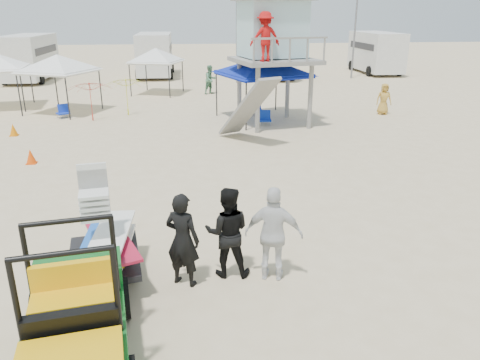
{
  "coord_description": "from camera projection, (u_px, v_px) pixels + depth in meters",
  "views": [
    {
      "loc": [
        -0.61,
        -6.8,
        4.87
      ],
      "look_at": [
        0.5,
        3.0,
        1.3
      ],
      "focal_mm": 35.0,
      "sensor_mm": 36.0,
      "label": 1
    }
  ],
  "objects": [
    {
      "name": "ground",
      "position": [
        231.0,
        310.0,
        8.08
      ],
      "size": [
        140.0,
        140.0,
        0.0
      ],
      "primitive_type": "plane",
      "color": "beige",
      "rests_on": "ground"
    },
    {
      "name": "utility_cart",
      "position": [
        72.0,
        309.0,
        6.5
      ],
      "size": [
        1.77,
        2.91,
        2.08
      ],
      "color": "#0D531A",
      "rests_on": "ground"
    },
    {
      "name": "surf_trailer",
      "position": [
        101.0,
        241.0,
        8.73
      ],
      "size": [
        1.56,
        2.47,
        2.03
      ],
      "color": "black",
      "rests_on": "ground"
    },
    {
      "name": "man_left",
      "position": [
        183.0,
        240.0,
        8.58
      ],
      "size": [
        0.79,
        0.7,
        1.83
      ],
      "primitive_type": "imported",
      "rotation": [
        0.0,
        0.0,
        2.66
      ],
      "color": "black",
      "rests_on": "ground"
    },
    {
      "name": "man_mid",
      "position": [
        227.0,
        232.0,
        8.91
      ],
      "size": [
        0.96,
        0.79,
        1.81
      ],
      "primitive_type": "imported",
      "rotation": [
        0.0,
        0.0,
        3.02
      ],
      "color": "black",
      "rests_on": "ground"
    },
    {
      "name": "man_right",
      "position": [
        274.0,
        234.0,
        8.76
      ],
      "size": [
        1.18,
        0.73,
        1.87
      ],
      "primitive_type": "imported",
      "rotation": [
        0.0,
        0.0,
        2.88
      ],
      "color": "silver",
      "rests_on": "ground"
    },
    {
      "name": "lifeguard_tower",
      "position": [
        272.0,
        34.0,
        20.1
      ],
      "size": [
        3.92,
        3.92,
        5.29
      ],
      "color": "gray",
      "rests_on": "ground"
    },
    {
      "name": "canopy_blue",
      "position": [
        263.0,
        60.0,
        21.42
      ],
      "size": [
        4.41,
        4.41,
        3.33
      ],
      "color": "black",
      "rests_on": "ground"
    },
    {
      "name": "canopy_white_a",
      "position": [
        57.0,
        57.0,
        22.93
      ],
      "size": [
        3.83,
        3.83,
        3.27
      ],
      "color": "black",
      "rests_on": "ground"
    },
    {
      "name": "canopy_white_c",
      "position": [
        156.0,
        50.0,
        28.34
      ],
      "size": [
        3.33,
        3.33,
        3.17
      ],
      "color": "black",
      "rests_on": "ground"
    },
    {
      "name": "umbrella_a",
      "position": [
        91.0,
        101.0,
        21.72
      ],
      "size": [
        2.58,
        2.61,
        1.84
      ],
      "primitive_type": "imported",
      "rotation": [
        0.0,
        0.0,
        0.34
      ],
      "color": "red",
      "rests_on": "ground"
    },
    {
      "name": "umbrella_b",
      "position": [
        128.0,
        97.0,
        22.91
      ],
      "size": [
        2.86,
        2.85,
        1.85
      ],
      "primitive_type": "imported",
      "rotation": [
        0.0,
        0.0,
        0.9
      ],
      "color": "yellow",
      "rests_on": "ground"
    },
    {
      "name": "cone_near",
      "position": [
        31.0,
        156.0,
        15.78
      ],
      "size": [
        0.34,
        0.34,
        0.5
      ],
      "primitive_type": "cone",
      "color": "#EE4707",
      "rests_on": "ground"
    },
    {
      "name": "cone_far",
      "position": [
        13.0,
        130.0,
        19.32
      ],
      "size": [
        0.34,
        0.34,
        0.5
      ],
      "primitive_type": "cone",
      "color": "orange",
      "rests_on": "ground"
    },
    {
      "name": "beach_chair_a",
      "position": [
        63.0,
        111.0,
        22.64
      ],
      "size": [
        0.72,
        0.81,
        0.64
      ],
      "color": "#102EB2",
      "rests_on": "ground"
    },
    {
      "name": "beach_chair_b",
      "position": [
        265.0,
        118.0,
        21.21
      ],
      "size": [
        0.59,
        0.63,
        0.64
      ],
      "color": "#0E2E9A",
      "rests_on": "ground"
    },
    {
      "name": "beach_chair_c",
      "position": [
        256.0,
        108.0,
        23.4
      ],
      "size": [
        0.58,
        0.62,
        0.64
      ],
      "color": "#1032B0",
      "rests_on": "ground"
    },
    {
      "name": "rv_far_left",
      "position": [
        29.0,
        56.0,
        34.22
      ],
      "size": [
        2.64,
        6.8,
        3.25
      ],
      "color": "silver",
      "rests_on": "ground"
    },
    {
      "name": "rv_mid_left",
      "position": [
        155.0,
        53.0,
        36.57
      ],
      "size": [
        2.65,
        6.5,
        3.25
      ],
      "color": "silver",
      "rests_on": "ground"
    },
    {
      "name": "rv_mid_right",
      "position": [
        271.0,
        53.0,
        36.12
      ],
      "size": [
        2.64,
        7.0,
        3.25
      ],
      "color": "silver",
      "rests_on": "ground"
    },
    {
      "name": "rv_far_right",
      "position": [
        376.0,
        51.0,
        38.47
      ],
      "size": [
        2.64,
        6.6,
        3.25
      ],
      "color": "silver",
      "rests_on": "ground"
    },
    {
      "name": "light_pole_left",
      "position": [
        237.0,
        24.0,
        32.26
      ],
      "size": [
        0.14,
        0.14,
        8.0
      ],
      "primitive_type": "cylinder",
      "color": "slate",
      "rests_on": "ground"
    },
    {
      "name": "light_pole_right",
      "position": [
        355.0,
        24.0,
        34.61
      ],
      "size": [
        0.14,
        0.14,
        8.0
      ],
      "primitive_type": "cylinder",
      "color": "slate",
      "rests_on": "ground"
    },
    {
      "name": "distant_beachgoers",
      "position": [
        264.0,
        86.0,
        26.83
      ],
      "size": [
        9.16,
        7.89,
        1.75
      ],
      "color": "#4E8261",
      "rests_on": "ground"
    }
  ]
}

